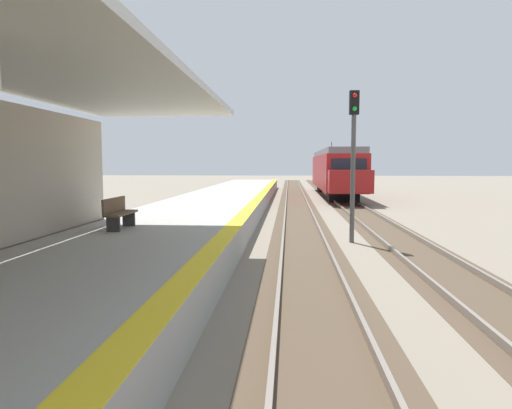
# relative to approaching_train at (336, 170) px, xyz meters

# --- Properties ---
(station_platform) EXTENTS (5.00, 80.00, 0.91)m
(station_platform) POSITION_rel_approaching_train_xyz_m (-7.80, -26.54, -1.73)
(station_platform) COLOR #999993
(station_platform) RESTS_ON ground
(track_pair_nearest_platform) EXTENTS (2.34, 120.00, 0.16)m
(track_pair_nearest_platform) POSITION_rel_approaching_train_xyz_m (-3.40, -22.54, -2.13)
(track_pair_nearest_platform) COLOR #4C3D2D
(track_pair_nearest_platform) RESTS_ON ground
(track_pair_middle) EXTENTS (2.34, 120.00, 0.16)m
(track_pair_middle) POSITION_rel_approaching_train_xyz_m (-0.00, -22.54, -2.13)
(track_pair_middle) COLOR #4C3D2D
(track_pair_middle) RESTS_ON ground
(approaching_train) EXTENTS (2.93, 19.60, 4.76)m
(approaching_train) POSITION_rel_approaching_train_xyz_m (0.00, 0.00, 0.00)
(approaching_train) COLOR maroon
(approaching_train) RESTS_ON ground
(rail_signal_post) EXTENTS (0.32, 0.34, 5.20)m
(rail_signal_post) POSITION_rel_approaching_train_xyz_m (-1.73, -23.20, 1.02)
(rail_signal_post) COLOR #4C4C4C
(rail_signal_post) RESTS_ON ground
(platform_bench) EXTENTS (0.45, 1.60, 0.88)m
(platform_bench) POSITION_rel_approaching_train_xyz_m (-8.71, -26.65, -0.80)
(platform_bench) COLOR brown
(platform_bench) RESTS_ON station_platform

